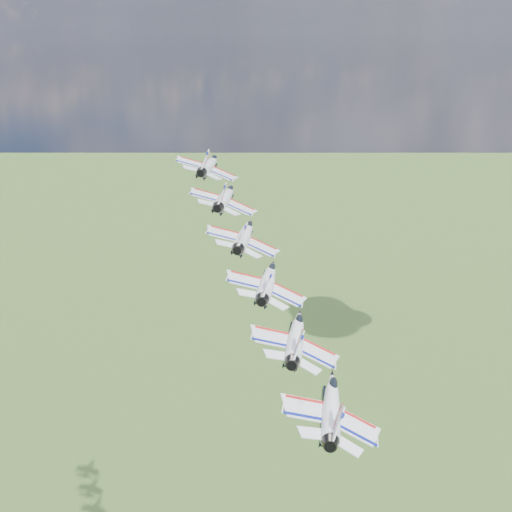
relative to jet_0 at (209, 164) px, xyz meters
The scene contains 6 objects.
jet_0 is the anchor object (origin of this frame).
jet_1 10.62m from the jet_0, 43.53° to the right, with size 9.98×14.77×4.41m, color white, non-canonical shape.
jet_2 21.24m from the jet_0, 43.53° to the right, with size 9.98×14.77×4.41m, color silver, non-canonical shape.
jet_3 31.86m from the jet_0, 43.53° to the right, with size 9.98×14.77×4.41m, color white, non-canonical shape.
jet_4 42.48m from the jet_0, 43.53° to the right, with size 9.98×14.77×4.41m, color white, non-canonical shape.
jet_5 53.09m from the jet_0, 43.53° to the right, with size 9.98×14.77×4.41m, color white, non-canonical shape.
Camera 1 is at (33.00, -60.48, 179.01)m, focal length 45.00 mm.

